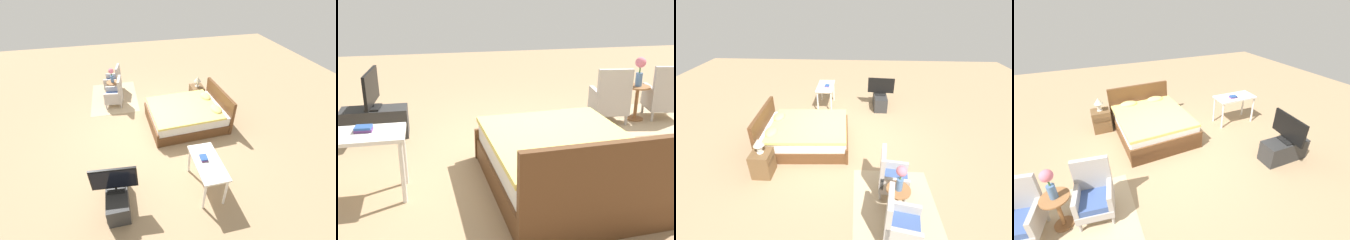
{
  "view_description": "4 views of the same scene",
  "coord_description": "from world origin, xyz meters",
  "views": [
    {
      "loc": [
        4.84,
        -0.69,
        3.96
      ],
      "look_at": [
        0.39,
        0.33,
        0.59
      ],
      "focal_mm": 24.0,
      "sensor_mm": 36.0,
      "label": 1
    },
    {
      "loc": [
        1.3,
        4.72,
        2.23
      ],
      "look_at": [
        0.38,
        0.21,
        0.58
      ],
      "focal_mm": 42.0,
      "sensor_mm": 36.0,
      "label": 2
    },
    {
      "loc": [
        -4.74,
        -0.22,
        3.38
      ],
      "look_at": [
        -0.08,
        0.02,
        0.71
      ],
      "focal_mm": 24.0,
      "sensor_mm": 36.0,
      "label": 3
    },
    {
      "loc": [
        -1.34,
        -3.7,
        3.01
      ],
      "look_at": [
        0.31,
        0.11,
        0.73
      ],
      "focal_mm": 24.0,
      "sensor_mm": 36.0,
      "label": 4
    }
  ],
  "objects": [
    {
      "name": "book_stack",
      "position": [
        1.99,
        0.68,
        0.76
      ],
      "size": [
        0.19,
        0.15,
        0.06
      ],
      "color": "#66387A",
      "rests_on": "vanity_desk"
    },
    {
      "name": "tv_flatscreen",
      "position": [
        2.11,
        -1.05,
        0.73
      ],
      "size": [
        0.23,
        0.83,
        0.56
      ],
      "color": "black",
      "rests_on": "tv_stand"
    },
    {
      "name": "nightstand",
      "position": [
        -1.23,
        1.66,
        0.28
      ],
      "size": [
        0.44,
        0.41,
        0.55
      ],
      "color": "brown",
      "rests_on": "ground_plane"
    },
    {
      "name": "tv_stand",
      "position": [
        2.11,
        -1.05,
        0.22
      ],
      "size": [
        0.96,
        0.4,
        0.44
      ],
      "color": "#2D2D2D",
      "rests_on": "ground_plane"
    },
    {
      "name": "flower_vase",
      "position": [
        -2.09,
        -0.98,
        0.87
      ],
      "size": [
        0.17,
        0.17,
        0.48
      ],
      "color": "#4C709E",
      "rests_on": "side_table"
    },
    {
      "name": "side_table",
      "position": [
        -2.09,
        -0.98,
        0.36
      ],
      "size": [
        0.4,
        0.4,
        0.58
      ],
      "color": "#936038",
      "rests_on": "ground_plane"
    },
    {
      "name": "bed",
      "position": [
        -0.12,
        1.01,
        0.3
      ],
      "size": [
        1.73,
        2.15,
        0.96
      ],
      "color": "brown",
      "rests_on": "ground_plane"
    },
    {
      "name": "table_lamp",
      "position": [
        -1.23,
        1.66,
        0.77
      ],
      "size": [
        0.22,
        0.22,
        0.33
      ],
      "color": "silver",
      "rests_on": "nightstand"
    },
    {
      "name": "ground_plane",
      "position": [
        0.0,
        0.0,
        0.0
      ],
      "size": [
        16.0,
        16.0,
        0.0
      ],
      "primitive_type": "plane",
      "color": "#A38460"
    },
    {
      "name": "floor_rug",
      "position": [
        -2.09,
        -0.99,
        0.0
      ],
      "size": [
        2.1,
        1.5,
        0.01
      ],
      "color": "tan",
      "rests_on": "ground_plane"
    },
    {
      "name": "vanity_desk",
      "position": [
        2.09,
        0.73,
        0.63
      ],
      "size": [
        1.04,
        0.52,
        0.73
      ],
      "color": "silver",
      "rests_on": "ground_plane"
    },
    {
      "name": "armchair_by_window_right",
      "position": [
        -1.59,
        -0.94,
        0.38
      ],
      "size": [
        0.61,
        0.61,
        0.92
      ],
      "color": "#ADA8A3",
      "rests_on": "floor_rug"
    },
    {
      "name": "armchair_by_window_left",
      "position": [
        -2.56,
        -0.94,
        0.38
      ],
      "size": [
        0.63,
        0.63,
        0.92
      ],
      "color": "#ADA8A3",
      "rests_on": "floor_rug"
    }
  ]
}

